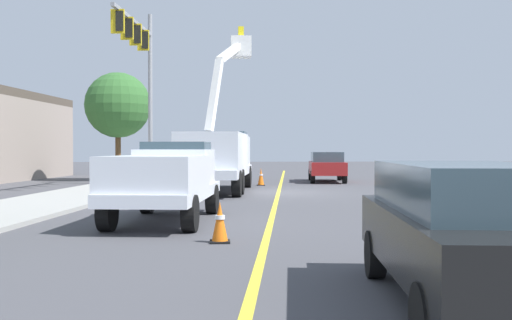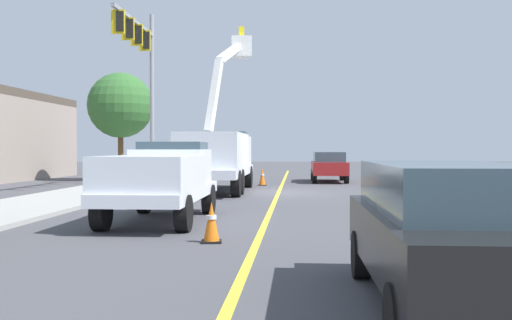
{
  "view_description": "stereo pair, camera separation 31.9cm",
  "coord_description": "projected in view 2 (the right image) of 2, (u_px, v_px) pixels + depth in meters",
  "views": [
    {
      "loc": [
        -24.7,
        2.7,
        1.86
      ],
      "look_at": [
        -0.4,
        0.99,
        1.4
      ],
      "focal_mm": 40.85,
      "sensor_mm": 36.0,
      "label": 1
    },
    {
      "loc": [
        -24.73,
        2.38,
        1.86
      ],
      "look_at": [
        -0.4,
        0.99,
        1.4
      ],
      "focal_mm": 40.85,
      "sensor_mm": 36.0,
      "label": 2
    }
  ],
  "objects": [
    {
      "name": "traffic_signal_mast",
      "position": [
        141.0,
        59.0,
        27.86
      ],
      "size": [
        6.42,
        1.12,
        8.77
      ],
      "color": "gray",
      "rests_on": "ground"
    },
    {
      "name": "passing_minivan",
      "position": [
        329.0,
        165.0,
        32.96
      ],
      "size": [
        5.0,
        2.5,
        1.69
      ],
      "color": "maroon",
      "rests_on": "ground"
    },
    {
      "name": "service_pickup_truck",
      "position": [
        161.0,
        178.0,
        14.89
      ],
      "size": [
        5.82,
        2.8,
        2.06
      ],
      "color": "white",
      "rests_on": "ground"
    },
    {
      "name": "utility_bucket_truck",
      "position": [
        218.0,
        155.0,
        25.47
      ],
      "size": [
        8.45,
        3.53,
        7.32
      ],
      "color": "white",
      "rests_on": "ground"
    },
    {
      "name": "traffic_cone_mid_front",
      "position": [
        262.0,
        177.0,
        29.6
      ],
      "size": [
        0.4,
        0.4,
        0.89
      ],
      "color": "black",
      "rests_on": "ground"
    },
    {
      "name": "street_tree_right",
      "position": [
        121.0,
        106.0,
        34.05
      ],
      "size": [
        3.82,
        3.82,
        6.33
      ],
      "color": "brown",
      "rests_on": "ground"
    },
    {
      "name": "traffic_cone_leading",
      "position": [
        211.0,
        222.0,
        11.56
      ],
      "size": [
        0.4,
        0.4,
        0.82
      ],
      "color": "black",
      "rests_on": "ground"
    },
    {
      "name": "trailing_sedan",
      "position": [
        451.0,
        226.0,
        6.73
      ],
      "size": [
        5.0,
        2.5,
        1.69
      ],
      "color": "black",
      "rests_on": "ground"
    },
    {
      "name": "sidewalk_far_side",
      "position": [
        103.0,
        190.0,
        25.4
      ],
      "size": [
        59.97,
        11.25,
        0.12
      ],
      "primitive_type": "cube",
      "rotation": [
        0.0,
        0.0,
        -0.13
      ],
      "color": "#9E9E99",
      "rests_on": "ground"
    },
    {
      "name": "lane_centre_stripe",
      "position": [
        279.0,
        192.0,
        24.85
      ],
      "size": [
        49.61,
        6.56,
        0.01
      ],
      "primitive_type": "cube",
      "rotation": [
        0.0,
        0.0,
        -0.13
      ],
      "color": "yellow",
      "rests_on": "ground"
    },
    {
      "name": "ground",
      "position": [
        279.0,
        193.0,
        24.85
      ],
      "size": [
        120.0,
        120.0,
        0.0
      ],
      "primitive_type": "plane",
      "color": "#47474C"
    }
  ]
}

